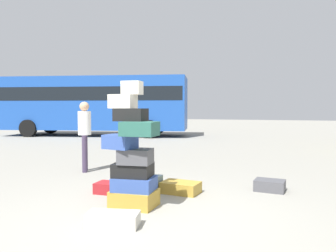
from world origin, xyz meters
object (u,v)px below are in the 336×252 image
Objects in this scene: suitcase_tower at (132,158)px; suitcase_cream_white_trunk at (113,219)px; suitcase_tan_right_side at (181,187)px; suitcase_slate_left_side at (146,183)px; parked_bus at (95,102)px; person_bearded_onlooker at (85,130)px; suitcase_maroon_foreground_near at (114,188)px; suitcase_charcoal_upright_blue at (270,185)px.

suitcase_cream_white_trunk is (0.11, -0.84, -0.64)m from suitcase_tower.
suitcase_slate_left_side is at bearing -167.60° from suitcase_tan_right_side.
parked_bus is (-7.14, 10.39, 1.70)m from suitcase_slate_left_side.
suitcase_tan_right_side is 0.40× the size of person_bearded_onlooker.
suitcase_maroon_foreground_near is at bearing -69.58° from parked_bus.
suitcase_maroon_foreground_near is 1.21× the size of suitcase_charcoal_upright_blue.
suitcase_tan_right_side is 1.20× the size of suitcase_slate_left_side.
suitcase_maroon_foreground_near is 12.76m from parked_bus.
person_bearded_onlooker is at bearing 135.27° from suitcase_tower.
suitcase_tan_right_side is at bearing 67.45° from suitcase_cream_white_trunk.
parked_bus is (-9.27, 9.70, 1.74)m from suitcase_charcoal_upright_blue.
suitcase_tower reaches higher than suitcase_charcoal_upright_blue.
suitcase_maroon_foreground_near is 0.38× the size of person_bearded_onlooker.
person_bearded_onlooker is (-2.68, 1.19, 0.89)m from suitcase_tan_right_side.
person_bearded_onlooker reaches higher than suitcase_slate_left_side.
suitcase_charcoal_upright_blue is 1.62m from suitcase_tan_right_side.
suitcase_maroon_foreground_near is at bearing -143.18° from suitcase_slate_left_side.
parked_bus reaches higher than suitcase_tan_right_side.
person_bearded_onlooker is at bearing -72.30° from parked_bus.
person_bearded_onlooker is (-1.57, 1.59, 0.89)m from suitcase_maroon_foreground_near.
suitcase_tower reaches higher than person_bearded_onlooker.
parked_bus reaches higher than person_bearded_onlooker.
suitcase_maroon_foreground_near reaches higher than suitcase_cream_white_trunk.
suitcase_cream_white_trunk is at bearing -70.11° from parked_bus.
suitcase_tan_right_side is at bearing 64.90° from suitcase_tower.
suitcase_tower is 1.13m from suitcase_slate_left_side.
suitcase_slate_left_side is at bearing 87.41° from suitcase_cream_white_trunk.
suitcase_tower reaches higher than suitcase_cream_white_trunk.
suitcase_tan_right_side is 1.87m from suitcase_cream_white_trunk.
suitcase_maroon_foreground_near is at bearing 14.89° from person_bearded_onlooker.
suitcase_maroon_foreground_near is 2.78m from suitcase_charcoal_upright_blue.
suitcase_slate_left_side is at bearing -66.98° from parked_bus.
person_bearded_onlooker is at bearing 115.86° from suitcase_cream_white_trunk.
suitcase_maroon_foreground_near is at bearing -152.81° from suitcase_tan_right_side.
parked_bus is at bearing 121.30° from suitcase_maroon_foreground_near.
suitcase_charcoal_upright_blue is at bearing -57.79° from parked_bus.
suitcase_cream_white_trunk is 1.20× the size of suitcase_slate_left_side.
suitcase_maroon_foreground_near is 0.97× the size of suitcase_tan_right_side.
suitcase_charcoal_upright_blue is 13.52m from parked_bus.
suitcase_tower is 1.08m from suitcase_maroon_foreground_near.
suitcase_tower is 13.53m from parked_bus.
suitcase_slate_left_side is 12.72m from parked_bus.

